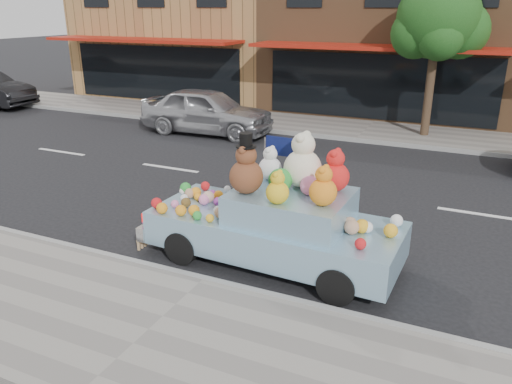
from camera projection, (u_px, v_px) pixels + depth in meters
The scene contains 10 objects.
ground at pixel (306, 188), 12.34m from camera, with size 120.00×120.00×0.00m, color black.
near_sidewalk at pixel (149, 333), 6.77m from camera, with size 60.00×3.00×0.12m, color gray.
far_sidewalk at pixel (366, 131), 17.86m from camera, with size 60.00×3.00×0.12m, color gray.
near_kerb at pixel (204, 281), 8.05m from camera, with size 60.00×0.12×0.13m, color gray.
far_kerb at pixel (355, 140), 16.58m from camera, with size 60.00×0.12×0.13m, color gray.
storefront_left at pixel (199, 19), 25.17m from camera, with size 10.00×9.80×7.30m.
storefront_mid at pixel (401, 21), 21.28m from camera, with size 10.00×9.80×7.30m.
street_tree at pixel (438, 25), 15.85m from camera, with size 3.00×2.70×5.22m.
car_silver at pixel (207, 111), 17.48m from camera, with size 1.89×4.69×1.60m, color #ADADB2.
art_car at pixel (276, 219), 8.51m from camera, with size 4.55×1.93×2.36m.
Camera 1 is at (3.68, -11.07, 4.21)m, focal length 35.00 mm.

